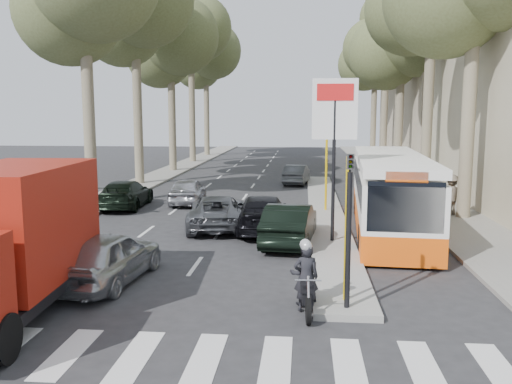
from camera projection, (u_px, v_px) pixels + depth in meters
ground at (214, 289)px, 13.89m from camera, size 120.00×120.00×0.00m
sidewalk_right at (395, 177)px, 37.77m from camera, size 3.20×70.00×0.12m
median_left at (172, 171)px, 42.18m from camera, size 2.40×64.00×0.12m
traffic_island at (325, 211)px, 24.43m from camera, size 1.50×26.00×0.16m
building_far at (465, 71)px, 44.90m from camera, size 11.00×20.00×16.00m
billboard at (334, 136)px, 18.00m from camera, size 1.50×12.10×5.60m
traffic_light_island at (349, 205)px, 11.77m from camera, size 0.16×0.41×3.60m
tree_l_b at (137, 4)px, 32.83m from camera, size 7.40×7.20×14.88m
tree_l_c at (172, 39)px, 40.85m from camera, size 7.40×7.20×13.71m
tree_l_d at (192, 31)px, 48.49m from camera, size 7.40×7.20×15.66m
tree_l_e at (207, 53)px, 56.54m from camera, size 7.40×7.20×14.49m
tree_r_c at (404, 37)px, 37.45m from camera, size 7.40×7.20×13.32m
tree_r_d at (388, 34)px, 45.13m from camera, size 7.40×7.20×14.88m
tree_r_e at (377, 53)px, 53.10m from camera, size 7.40×7.20×14.10m
silver_hatchback at (108, 257)px, 14.25m from camera, size 2.11×4.30×1.41m
dark_hatchback at (290, 224)px, 18.56m from camera, size 1.93×4.43×1.42m
queue_car_a at (217, 212)px, 21.17m from camera, size 2.71×4.89×1.29m
queue_car_b at (262, 213)px, 20.63m from camera, size 2.19×4.83×1.37m
queue_car_c at (188, 191)px, 26.92m from camera, size 1.79×3.95×1.32m
queue_car_d at (297, 174)px, 34.46m from camera, size 1.76×3.88×1.24m
queue_car_e at (126, 194)px, 25.79m from camera, size 2.08×4.64×1.32m
red_truck at (4, 240)px, 11.75m from camera, size 2.66×6.28×3.29m
city_bus at (389, 190)px, 20.66m from camera, size 3.21×11.28×2.93m
motorcycle at (305, 277)px, 12.30m from camera, size 0.73×1.96×1.67m
pedestrian_far at (451, 195)px, 23.28m from camera, size 1.22×1.03×1.74m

